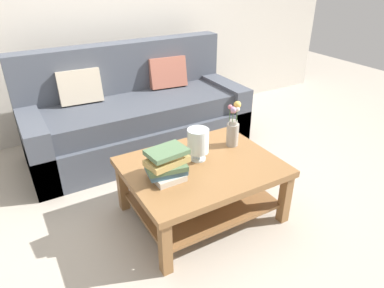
{
  "coord_description": "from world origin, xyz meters",
  "views": [
    {
      "loc": [
        -1.16,
        -2.24,
        1.8
      ],
      "look_at": [
        0.0,
        -0.24,
        0.56
      ],
      "focal_mm": 32.39,
      "sensor_mm": 36.0,
      "label": 1
    }
  ],
  "objects_px": {
    "couch": "(137,115)",
    "glass_hurricane_vase": "(198,142)",
    "coffee_table": "(202,178)",
    "book_stack_main": "(166,164)",
    "flower_pitcher": "(233,127)"
  },
  "relations": [
    {
      "from": "glass_hurricane_vase",
      "to": "flower_pitcher",
      "type": "height_order",
      "value": "flower_pitcher"
    },
    {
      "from": "couch",
      "to": "flower_pitcher",
      "type": "xyz_separation_m",
      "value": [
        0.36,
        -1.18,
        0.25
      ]
    },
    {
      "from": "flower_pitcher",
      "to": "couch",
      "type": "bearing_deg",
      "value": 107.17
    },
    {
      "from": "book_stack_main",
      "to": "glass_hurricane_vase",
      "type": "bearing_deg",
      "value": 18.87
    },
    {
      "from": "couch",
      "to": "glass_hurricane_vase",
      "type": "relative_size",
      "value": 8.91
    },
    {
      "from": "couch",
      "to": "coffee_table",
      "type": "height_order",
      "value": "couch"
    },
    {
      "from": "book_stack_main",
      "to": "glass_hurricane_vase",
      "type": "relative_size",
      "value": 1.26
    },
    {
      "from": "book_stack_main",
      "to": "glass_hurricane_vase",
      "type": "height_order",
      "value": "glass_hurricane_vase"
    },
    {
      "from": "couch",
      "to": "glass_hurricane_vase",
      "type": "xyz_separation_m",
      "value": [
        0.0,
        -1.23,
        0.25
      ]
    },
    {
      "from": "coffee_table",
      "to": "glass_hurricane_vase",
      "type": "bearing_deg",
      "value": 81.09
    },
    {
      "from": "couch",
      "to": "glass_hurricane_vase",
      "type": "distance_m",
      "value": 1.26
    },
    {
      "from": "flower_pitcher",
      "to": "book_stack_main",
      "type": "bearing_deg",
      "value": -166.3
    },
    {
      "from": "couch",
      "to": "book_stack_main",
      "type": "height_order",
      "value": "couch"
    },
    {
      "from": "book_stack_main",
      "to": "coffee_table",
      "type": "bearing_deg",
      "value": 5.39
    },
    {
      "from": "coffee_table",
      "to": "flower_pitcher",
      "type": "relative_size",
      "value": 2.96
    }
  ]
}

